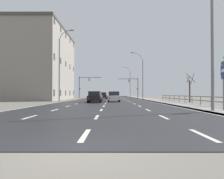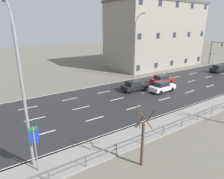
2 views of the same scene
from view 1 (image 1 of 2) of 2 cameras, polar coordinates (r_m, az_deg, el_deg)
The scene contains 17 objects.
ground_plane at distance 53.07m, azimuth -0.93°, elevation -2.41°, with size 160.00×160.00×0.12m.
road_asphalt_strip at distance 65.06m, azimuth -0.77°, elevation -2.09°, with size 14.00×120.00×0.03m.
sidewalk_right at distance 65.50m, azimuth 6.62°, elevation -2.03°, with size 3.00×120.00×0.12m.
guardrail at distance 27.09m, azimuth 19.46°, elevation -2.09°, with size 0.07×33.77×1.00m.
street_lamp_foreground at distance 17.86m, azimuth 22.44°, elevation 12.78°, with size 2.33×0.24×11.16m.
street_lamp_midground at distance 52.83m, azimuth 7.13°, elevation 3.15°, with size 2.78×0.24×10.42m.
street_lamp_distant at distance 88.88m, azimuth 4.22°, elevation 1.75°, with size 2.61×0.24×11.26m.
street_lamp_left_bank at distance 38.91m, azimuth -12.40°, elevation 5.50°, with size 2.36×0.24×11.48m.
highway_sign at distance 17.87m, azimuth 25.08°, elevation 2.24°, with size 0.09×0.68×3.48m.
traffic_signal_right at distance 65.27m, azimuth 5.23°, elevation 1.17°, with size 5.49×0.36×5.55m.
traffic_signal_left at distance 63.48m, azimuth -6.89°, elevation 1.40°, with size 5.91×0.36×5.79m.
car_distant at distance 55.84m, azimuth -2.25°, elevation -1.45°, with size 1.99×4.18×1.57m.
car_near_right at distance 36.08m, azimuth 0.36°, elevation -1.71°, with size 1.92×4.14×1.57m.
car_mid_centre at distance 39.20m, azimuth -3.85°, elevation -1.65°, with size 1.96×4.16×1.57m.
car_far_right at distance 33.00m, azimuth -4.26°, elevation -1.77°, with size 1.84×4.10×1.57m.
brick_building at distance 52.62m, azimuth -17.36°, elevation 5.70°, with size 11.84×22.73×14.67m.
bare_tree_mid at distance 35.92m, azimuth 18.10°, elevation 0.09°, with size 1.26×1.22×4.16m.
Camera 1 is at (0.80, -5.05, 1.25)m, focal length 38.11 mm.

